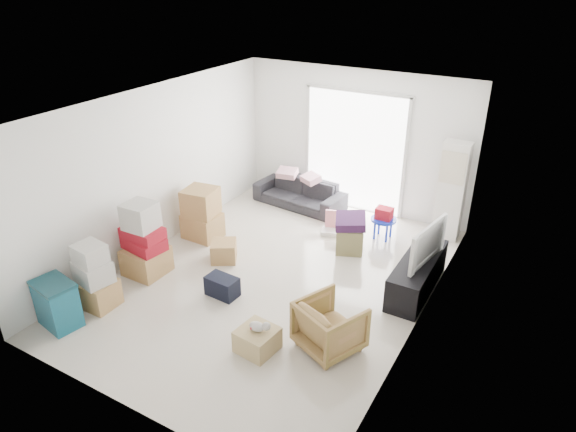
{
  "coord_description": "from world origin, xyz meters",
  "views": [
    {
      "loc": [
        3.51,
        -5.7,
        4.39
      ],
      "look_at": [
        0.14,
        0.2,
        1.01
      ],
      "focal_mm": 32.0,
      "sensor_mm": 36.0,
      "label": 1
    }
  ],
  "objects_px": {
    "sofa": "(300,189)",
    "kids_table": "(384,217)",
    "wood_crate": "(257,340)",
    "storage_bins": "(57,304)",
    "ottoman": "(350,239)",
    "tv_console": "(417,274)",
    "ac_tower": "(451,191)",
    "armchair": "(330,324)",
    "television": "(420,255)"
  },
  "relations": [
    {
      "from": "tv_console",
      "to": "ottoman",
      "type": "relative_size",
      "value": 3.52
    },
    {
      "from": "tv_console",
      "to": "armchair",
      "type": "relative_size",
      "value": 2.12
    },
    {
      "from": "armchair",
      "to": "kids_table",
      "type": "relative_size",
      "value": 1.26
    },
    {
      "from": "ottoman",
      "to": "tv_console",
      "type": "bearing_deg",
      "value": -23.27
    },
    {
      "from": "tv_console",
      "to": "wood_crate",
      "type": "relative_size",
      "value": 3.43
    },
    {
      "from": "television",
      "to": "storage_bins",
      "type": "height_order",
      "value": "storage_bins"
    },
    {
      "from": "storage_bins",
      "to": "kids_table",
      "type": "xyz_separation_m",
      "value": [
        2.9,
        4.44,
        0.08
      ]
    },
    {
      "from": "television",
      "to": "armchair",
      "type": "xyz_separation_m",
      "value": [
        -0.56,
        -1.8,
        -0.22
      ]
    },
    {
      "from": "armchair",
      "to": "kids_table",
      "type": "xyz_separation_m",
      "value": [
        -0.43,
        3.06,
        0.04
      ]
    },
    {
      "from": "tv_console",
      "to": "ac_tower",
      "type": "bearing_deg",
      "value": 91.53
    },
    {
      "from": "storage_bins",
      "to": "armchair",
      "type": "bearing_deg",
      "value": 22.44
    },
    {
      "from": "television",
      "to": "wood_crate",
      "type": "height_order",
      "value": "television"
    },
    {
      "from": "ac_tower",
      "to": "television",
      "type": "distance_m",
      "value": 1.89
    },
    {
      "from": "television",
      "to": "tv_console",
      "type": "bearing_deg",
      "value": 0.0
    },
    {
      "from": "ac_tower",
      "to": "television",
      "type": "height_order",
      "value": "ac_tower"
    },
    {
      "from": "sofa",
      "to": "kids_table",
      "type": "relative_size",
      "value": 3.14
    },
    {
      "from": "ac_tower",
      "to": "tv_console",
      "type": "height_order",
      "value": "ac_tower"
    },
    {
      "from": "television",
      "to": "kids_table",
      "type": "bearing_deg",
      "value": 47.94
    },
    {
      "from": "tv_console",
      "to": "sofa",
      "type": "height_order",
      "value": "sofa"
    },
    {
      "from": "tv_console",
      "to": "television",
      "type": "relative_size",
      "value": 1.52
    },
    {
      "from": "tv_console",
      "to": "wood_crate",
      "type": "height_order",
      "value": "tv_console"
    },
    {
      "from": "sofa",
      "to": "kids_table",
      "type": "xyz_separation_m",
      "value": [
        1.92,
        -0.46,
        0.05
      ]
    },
    {
      "from": "ac_tower",
      "to": "armchair",
      "type": "bearing_deg",
      "value": -97.96
    },
    {
      "from": "ottoman",
      "to": "wood_crate",
      "type": "height_order",
      "value": "ottoman"
    },
    {
      "from": "sofa",
      "to": "ottoman",
      "type": "xyz_separation_m",
      "value": [
        1.59,
        -1.15,
        -0.14
      ]
    },
    {
      "from": "tv_console",
      "to": "sofa",
      "type": "xyz_separation_m",
      "value": [
        -2.92,
        1.72,
        0.1
      ]
    },
    {
      "from": "kids_table",
      "to": "ac_tower",
      "type": "bearing_deg",
      "value": 32.64
    },
    {
      "from": "sofa",
      "to": "armchair",
      "type": "distance_m",
      "value": 4.23
    },
    {
      "from": "armchair",
      "to": "ottoman",
      "type": "xyz_separation_m",
      "value": [
        -0.76,
        2.37,
        -0.15
      ]
    },
    {
      "from": "kids_table",
      "to": "television",
      "type": "bearing_deg",
      "value": -51.75
    },
    {
      "from": "storage_bins",
      "to": "kids_table",
      "type": "relative_size",
      "value": 1.13
    },
    {
      "from": "tv_console",
      "to": "kids_table",
      "type": "xyz_separation_m",
      "value": [
        -1.0,
        1.26,
        0.15
      ]
    },
    {
      "from": "tv_console",
      "to": "ottoman",
      "type": "bearing_deg",
      "value": 156.73
    },
    {
      "from": "television",
      "to": "ottoman",
      "type": "bearing_deg",
      "value": 76.42
    },
    {
      "from": "sofa",
      "to": "storage_bins",
      "type": "bearing_deg",
      "value": -95.42
    },
    {
      "from": "ac_tower",
      "to": "sofa",
      "type": "bearing_deg",
      "value": -177.0
    },
    {
      "from": "sofa",
      "to": "wood_crate",
      "type": "height_order",
      "value": "sofa"
    },
    {
      "from": "storage_bins",
      "to": "tv_console",
      "type": "bearing_deg",
      "value": 39.15
    },
    {
      "from": "ac_tower",
      "to": "kids_table",
      "type": "relative_size",
      "value": 3.0
    },
    {
      "from": "ac_tower",
      "to": "ottoman",
      "type": "relative_size",
      "value": 3.96
    },
    {
      "from": "ac_tower",
      "to": "sofa",
      "type": "relative_size",
      "value": 0.96
    },
    {
      "from": "tv_console",
      "to": "armchair",
      "type": "height_order",
      "value": "armchair"
    },
    {
      "from": "armchair",
      "to": "kids_table",
      "type": "height_order",
      "value": "armchair"
    },
    {
      "from": "storage_bins",
      "to": "ottoman",
      "type": "height_order",
      "value": "storage_bins"
    },
    {
      "from": "wood_crate",
      "to": "storage_bins",
      "type": "bearing_deg",
      "value": -160.94
    },
    {
      "from": "ac_tower",
      "to": "television",
      "type": "bearing_deg",
      "value": -88.47
    },
    {
      "from": "ottoman",
      "to": "wood_crate",
      "type": "xyz_separation_m",
      "value": [
        0.0,
        -2.86,
        -0.07
      ]
    },
    {
      "from": "tv_console",
      "to": "storage_bins",
      "type": "height_order",
      "value": "storage_bins"
    },
    {
      "from": "sofa",
      "to": "ottoman",
      "type": "relative_size",
      "value": 4.14
    },
    {
      "from": "wood_crate",
      "to": "kids_table",
      "type": "bearing_deg",
      "value": 84.68
    }
  ]
}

